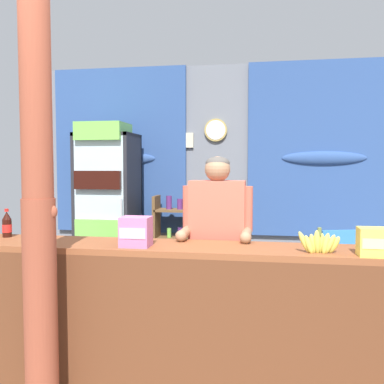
{
  "coord_description": "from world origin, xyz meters",
  "views": [
    {
      "loc": [
        0.51,
        -2.17,
        1.48
      ],
      "look_at": [
        -0.03,
        0.98,
        1.28
      ],
      "focal_mm": 39.61,
      "sensor_mm": 36.0,
      "label": 1
    }
  ],
  "objects_px": {
    "timber_post": "(38,207)",
    "bottle_shelf_rack": "(175,241)",
    "snack_box_wafer": "(136,232)",
    "shopkeeper": "(217,233)",
    "drink_fridge": "(107,202)",
    "soda_bottle_cola": "(7,225)",
    "stall_counter": "(189,306)",
    "plastic_lawn_chair": "(336,265)",
    "snack_box_instant_noodle": "(376,242)",
    "banana_bunch": "(319,243)"
  },
  "relations": [
    {
      "from": "drink_fridge",
      "to": "shopkeeper",
      "type": "bearing_deg",
      "value": -46.47
    },
    {
      "from": "plastic_lawn_chair",
      "to": "shopkeeper",
      "type": "relative_size",
      "value": 0.56
    },
    {
      "from": "drink_fridge",
      "to": "bottle_shelf_rack",
      "type": "xyz_separation_m",
      "value": [
        0.75,
        0.2,
        -0.47
      ]
    },
    {
      "from": "drink_fridge",
      "to": "snack_box_instant_noodle",
      "type": "bearing_deg",
      "value": -40.3
    },
    {
      "from": "bottle_shelf_rack",
      "to": "plastic_lawn_chair",
      "type": "relative_size",
      "value": 1.31
    },
    {
      "from": "bottle_shelf_rack",
      "to": "snack_box_wafer",
      "type": "bearing_deg",
      "value": -84.56
    },
    {
      "from": "drink_fridge",
      "to": "bottle_shelf_rack",
      "type": "height_order",
      "value": "drink_fridge"
    },
    {
      "from": "banana_bunch",
      "to": "drink_fridge",
      "type": "bearing_deg",
      "value": 136.24
    },
    {
      "from": "bottle_shelf_rack",
      "to": "plastic_lawn_chair",
      "type": "bearing_deg",
      "value": -16.3
    },
    {
      "from": "drink_fridge",
      "to": "snack_box_wafer",
      "type": "relative_size",
      "value": 10.02
    },
    {
      "from": "timber_post",
      "to": "snack_box_wafer",
      "type": "xyz_separation_m",
      "value": [
        0.5,
        0.31,
        -0.18
      ]
    },
    {
      "from": "plastic_lawn_chair",
      "to": "stall_counter",
      "type": "bearing_deg",
      "value": -124.6
    },
    {
      "from": "drink_fridge",
      "to": "bottle_shelf_rack",
      "type": "relative_size",
      "value": 1.74
    },
    {
      "from": "timber_post",
      "to": "snack_box_wafer",
      "type": "relative_size",
      "value": 13.17
    },
    {
      "from": "snack_box_instant_noodle",
      "to": "shopkeeper",
      "type": "bearing_deg",
      "value": 151.21
    },
    {
      "from": "drink_fridge",
      "to": "plastic_lawn_chair",
      "type": "bearing_deg",
      "value": -7.07
    },
    {
      "from": "banana_bunch",
      "to": "timber_post",
      "type": "bearing_deg",
      "value": -169.78
    },
    {
      "from": "plastic_lawn_chair",
      "to": "banana_bunch",
      "type": "height_order",
      "value": "banana_bunch"
    },
    {
      "from": "timber_post",
      "to": "plastic_lawn_chair",
      "type": "height_order",
      "value": "timber_post"
    },
    {
      "from": "bottle_shelf_rack",
      "to": "soda_bottle_cola",
      "type": "height_order",
      "value": "soda_bottle_cola"
    },
    {
      "from": "snack_box_instant_noodle",
      "to": "snack_box_wafer",
      "type": "bearing_deg",
      "value": 178.02
    },
    {
      "from": "stall_counter",
      "to": "plastic_lawn_chair",
      "type": "bearing_deg",
      "value": 55.4
    },
    {
      "from": "timber_post",
      "to": "shopkeeper",
      "type": "bearing_deg",
      "value": 39.31
    },
    {
      "from": "snack_box_instant_noodle",
      "to": "bottle_shelf_rack",
      "type": "bearing_deg",
      "value": 126.59
    },
    {
      "from": "timber_post",
      "to": "plastic_lawn_chair",
      "type": "xyz_separation_m",
      "value": [
        2.03,
        2.0,
        -0.74
      ]
    },
    {
      "from": "snack_box_wafer",
      "to": "banana_bunch",
      "type": "distance_m",
      "value": 1.15
    },
    {
      "from": "timber_post",
      "to": "bottle_shelf_rack",
      "type": "height_order",
      "value": "timber_post"
    },
    {
      "from": "timber_post",
      "to": "soda_bottle_cola",
      "type": "distance_m",
      "value": 0.77
    },
    {
      "from": "snack_box_instant_noodle",
      "to": "soda_bottle_cola",
      "type": "bearing_deg",
      "value": 174.41
    },
    {
      "from": "stall_counter",
      "to": "soda_bottle_cola",
      "type": "distance_m",
      "value": 1.49
    },
    {
      "from": "soda_bottle_cola",
      "to": "snack_box_wafer",
      "type": "height_order",
      "value": "soda_bottle_cola"
    },
    {
      "from": "bottle_shelf_rack",
      "to": "plastic_lawn_chair",
      "type": "height_order",
      "value": "bottle_shelf_rack"
    },
    {
      "from": "soda_bottle_cola",
      "to": "bottle_shelf_rack",
      "type": "bearing_deg",
      "value": 67.38
    },
    {
      "from": "timber_post",
      "to": "drink_fridge",
      "type": "bearing_deg",
      "value": 101.1
    },
    {
      "from": "timber_post",
      "to": "shopkeeper",
      "type": "relative_size",
      "value": 1.66
    },
    {
      "from": "stall_counter",
      "to": "banana_bunch",
      "type": "relative_size",
      "value": 13.65
    },
    {
      "from": "timber_post",
      "to": "shopkeeper",
      "type": "height_order",
      "value": "timber_post"
    },
    {
      "from": "shopkeeper",
      "to": "bottle_shelf_rack",
      "type": "bearing_deg",
      "value": 111.89
    },
    {
      "from": "bottle_shelf_rack",
      "to": "shopkeeper",
      "type": "bearing_deg",
      "value": -68.11
    },
    {
      "from": "snack_box_instant_noodle",
      "to": "banana_bunch",
      "type": "distance_m",
      "value": 0.32
    },
    {
      "from": "soda_bottle_cola",
      "to": "snack_box_instant_noodle",
      "type": "distance_m",
      "value": 2.52
    },
    {
      "from": "shopkeeper",
      "to": "snack_box_instant_noodle",
      "type": "height_order",
      "value": "shopkeeper"
    },
    {
      "from": "bottle_shelf_rack",
      "to": "snack_box_wafer",
      "type": "distance_m",
      "value": 2.26
    },
    {
      "from": "soda_bottle_cola",
      "to": "drink_fridge",
      "type": "bearing_deg",
      "value": 87.18
    },
    {
      "from": "drink_fridge",
      "to": "plastic_lawn_chair",
      "type": "height_order",
      "value": "drink_fridge"
    },
    {
      "from": "banana_bunch",
      "to": "shopkeeper",
      "type": "bearing_deg",
      "value": 142.97
    },
    {
      "from": "soda_bottle_cola",
      "to": "snack_box_instant_noodle",
      "type": "xyz_separation_m",
      "value": [
        2.51,
        -0.25,
        -0.01
      ]
    },
    {
      "from": "plastic_lawn_chair",
      "to": "banana_bunch",
      "type": "bearing_deg",
      "value": -102.67
    },
    {
      "from": "timber_post",
      "to": "snack_box_instant_noodle",
      "type": "distance_m",
      "value": 1.99
    },
    {
      "from": "plastic_lawn_chair",
      "to": "shopkeeper",
      "type": "bearing_deg",
      "value": -131.25
    }
  ]
}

